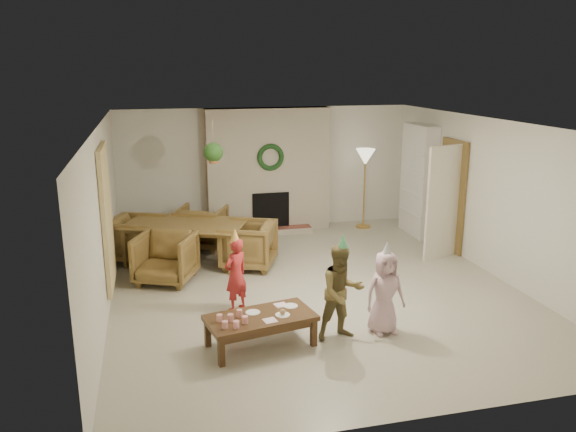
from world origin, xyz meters
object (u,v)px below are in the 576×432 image
object	(u,v)px
dining_chair_near	(165,258)
dining_chair_far	(202,227)
dining_chair_left	(136,239)
dining_chair_right	(248,245)
dining_table	(185,243)
child_pink	(385,293)
child_plaid	(342,292)
coffee_table_top	(260,318)
child_red	(236,275)

from	to	relation	value
dining_chair_near	dining_chair_far	size ratio (longest dim) A/B	1.00
dining_chair_left	dining_chair_right	xyz separation A→B (m)	(1.83, -0.80, 0.00)
dining_table	child_pink	xyz separation A→B (m)	(2.27, -3.26, 0.18)
dining_chair_left	child_plaid	size ratio (longest dim) A/B	0.71
dining_chair_far	child_plaid	size ratio (longest dim) A/B	0.71
dining_chair_far	child_plaid	world-z (taller)	child_plaid
coffee_table_top	child_plaid	bearing A→B (deg)	-12.32
dining_chair_left	coffee_table_top	xyz separation A→B (m)	(1.49, -3.62, -0.03)
dining_table	dining_chair_far	bearing A→B (deg)	90.00
dining_chair_right	coffee_table_top	world-z (taller)	dining_chair_right
dining_table	child_plaid	distance (m)	3.70
dining_chair_far	dining_chair_left	distance (m)	1.26
dining_chair_left	child_plaid	xyz separation A→B (m)	(2.50, -3.64, 0.21)
coffee_table_top	dining_chair_right	bearing A→B (deg)	71.99
dining_chair_right	dining_chair_near	bearing A→B (deg)	-51.34
dining_chair_far	child_red	world-z (taller)	child_red
dining_chair_left	child_red	world-z (taller)	child_red
dining_table	dining_chair_left	distance (m)	0.89
coffee_table_top	dining_table	bearing A→B (deg)	90.62
dining_chair_left	child_plaid	bearing A→B (deg)	-121.77
dining_chair_far	child_red	size ratio (longest dim) A/B	0.83
dining_chair_far	coffee_table_top	size ratio (longest dim) A/B	0.67
coffee_table_top	child_plaid	xyz separation A→B (m)	(1.02, -0.02, 0.24)
dining_chair_left	dining_chair_right	distance (m)	2.00
child_plaid	child_pink	distance (m)	0.59
dining_chair_near	child_red	distance (m)	1.62
dining_chair_left	coffee_table_top	distance (m)	3.91
child_red	child_pink	size ratio (longest dim) A/B	0.97
child_plaid	coffee_table_top	bearing A→B (deg)	172.77
dining_table	child_red	world-z (taller)	child_red
dining_chair_near	coffee_table_top	world-z (taller)	dining_chair_near
dining_table	dining_chair_far	world-z (taller)	dining_chair_far
dining_table	dining_chair_near	distance (m)	0.89
dining_chair_right	child_pink	world-z (taller)	child_pink
dining_chair_left	dining_chair_right	bearing A→B (deg)	-90.00
dining_table	dining_chair_near	size ratio (longest dim) A/B	2.34
dining_chair_near	child_pink	xyz separation A→B (m)	(2.63, -2.45, 0.14)
dining_chair_left	dining_chair_far	bearing A→B (deg)	-45.00
dining_chair_near	child_red	world-z (taller)	child_red
dining_table	dining_chair_near	xyz separation A→B (m)	(-0.36, -0.81, 0.04)
coffee_table_top	child_red	xyz separation A→B (m)	(-0.12, 1.12, 0.15)
coffee_table_top	dining_chair_near	bearing A→B (deg)	101.79
dining_table	dining_chair_right	bearing A→B (deg)	-0.00
coffee_table_top	child_pink	xyz separation A→B (m)	(1.60, 0.00, 0.17)
dining_chair_far	child_plaid	bearing A→B (deg)	131.73
dining_chair_left	coffee_table_top	size ratio (longest dim) A/B	0.67
dining_chair_far	child_pink	size ratio (longest dim) A/B	0.81
dining_chair_far	child_red	xyz separation A→B (m)	(0.19, -2.96, 0.13)
child_red	coffee_table_top	bearing A→B (deg)	62.51
dining_table	dining_chair_near	world-z (taller)	dining_chair_near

